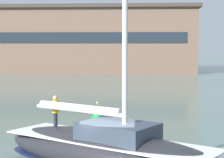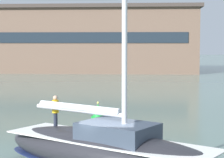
# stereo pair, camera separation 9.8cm
# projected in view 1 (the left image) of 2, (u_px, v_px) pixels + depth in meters

# --- Properties ---
(waterfront_building) EXTENTS (44.15, 16.82, 13.38)m
(waterfront_building) POSITION_uv_depth(u_px,v_px,m) (89.00, 39.00, 90.64)
(waterfront_building) COLOR brown
(waterfront_building) RESTS_ON ground
(sailboat_main) EXTENTS (12.03, 9.11, 16.52)m
(sailboat_main) POSITION_uv_depth(u_px,v_px,m) (108.00, 150.00, 20.07)
(sailboat_main) COLOR #232328
(sailboat_main) RESTS_ON ground
(channel_buoy) EXTENTS (0.99, 0.99, 1.80)m
(channel_buoy) POSITION_uv_depth(u_px,v_px,m) (97.00, 117.00, 31.59)
(channel_buoy) COLOR green
(channel_buoy) RESTS_ON ground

